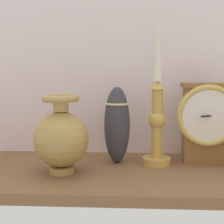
% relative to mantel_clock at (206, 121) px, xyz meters
% --- Properties ---
extents(ground_plane, '(1.00, 0.36, 0.02)m').
position_rel_mantel_clock_xyz_m(ground_plane, '(-0.22, -0.08, -0.12)').
color(ground_plane, brown).
extents(back_wall, '(1.20, 0.02, 0.65)m').
position_rel_mantel_clock_xyz_m(back_wall, '(-0.22, 0.11, 0.22)').
color(back_wall, white).
rests_on(back_wall, ground_plane).
extents(mantel_clock, '(0.16, 0.09, 0.21)m').
position_rel_mantel_clock_xyz_m(mantel_clock, '(0.00, 0.00, 0.00)').
color(mantel_clock, brown).
rests_on(mantel_clock, ground_plane).
extents(candlestick_tall_left, '(0.07, 0.07, 0.40)m').
position_rel_mantel_clock_xyz_m(candlestick_tall_left, '(-0.13, -0.02, 0.02)').
color(candlestick_tall_left, gold).
rests_on(candlestick_tall_left, ground_plane).
extents(brass_vase_bulbous, '(0.13, 0.13, 0.18)m').
position_rel_mantel_clock_xyz_m(brass_vase_bulbous, '(-0.35, -0.11, -0.02)').
color(brass_vase_bulbous, '#B08A47').
rests_on(brass_vase_bulbous, ground_plane).
extents(tall_ceramic_vase, '(0.07, 0.07, 0.20)m').
position_rel_mantel_clock_xyz_m(tall_ceramic_vase, '(-0.23, -0.01, -0.01)').
color(tall_ceramic_vase, '#37353C').
rests_on(tall_ceramic_vase, ground_plane).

